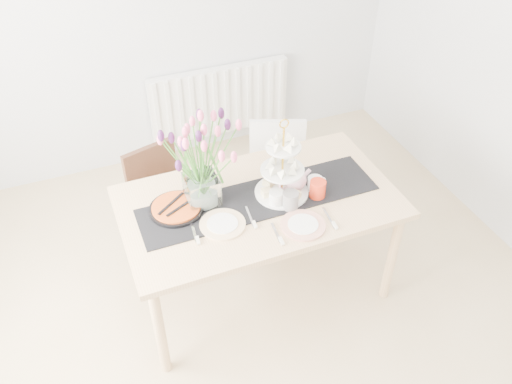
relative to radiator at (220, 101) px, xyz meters
name	(u,v)px	position (x,y,z in m)	size (l,w,h in m)	color
room_shell	(266,189)	(-0.50, -2.19, 0.85)	(4.50, 4.50, 4.50)	tan
radiator	(220,101)	(0.00, 0.00, 0.00)	(1.20, 0.08, 0.60)	white
dining_table	(259,210)	(-0.31, -1.65, 0.22)	(1.60, 0.90, 0.75)	tan
chair_brown	(161,193)	(-0.76, -0.99, -0.01)	(0.48, 0.48, 0.76)	#351E13
chair_white	(277,169)	(0.07, -1.07, 0.01)	(0.51, 0.51, 0.80)	silver
table_runner	(259,199)	(-0.31, -1.65, 0.30)	(1.40, 0.35, 0.01)	black
tulip_vase	(198,151)	(-0.62, -1.55, 0.66)	(0.66, 0.66, 0.57)	silver
cake_stand	(282,176)	(-0.17, -1.65, 0.43)	(0.31, 0.31, 0.46)	gold
teapot	(295,180)	(-0.08, -1.63, 0.37)	(0.22, 0.18, 0.14)	white
cream_jug	(315,184)	(0.03, -1.69, 0.34)	(0.09, 0.09, 0.09)	silver
tart_tin	(176,209)	(-0.78, -1.57, 0.32)	(0.31, 0.31, 0.04)	black
mug_grey	(290,201)	(-0.17, -1.78, 0.35)	(0.09, 0.09, 0.11)	slate
mug_white	(276,199)	(-0.24, -1.73, 0.35)	(0.08, 0.08, 0.10)	silver
mug_orange	(318,189)	(0.01, -1.75, 0.36)	(0.09, 0.09, 0.11)	red
plate_left	(223,224)	(-0.58, -1.77, 0.31)	(0.26, 0.26, 0.01)	white
plate_right	(303,225)	(-0.17, -1.94, 0.31)	(0.25, 0.25, 0.01)	silver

